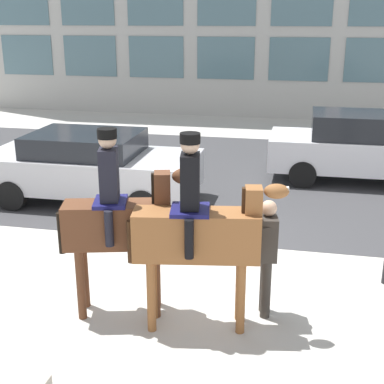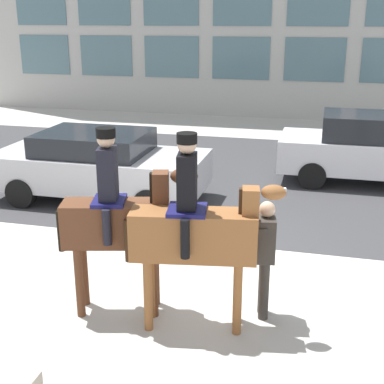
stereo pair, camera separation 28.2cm
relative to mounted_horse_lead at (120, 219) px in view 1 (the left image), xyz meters
name	(u,v)px [view 1 (the left image)]	position (x,y,z in m)	size (l,w,h in m)	color
ground_plane	(192,254)	(0.53, 1.94, -1.32)	(80.00, 80.00, 0.00)	#B2AFA8
road_surface	(231,175)	(0.53, 6.69, -1.32)	(24.98, 8.50, 0.01)	#38383A
mounted_horse_lead	(120,219)	(0.00, 0.00, 0.00)	(1.78, 0.75, 2.48)	#59331E
mounted_horse_companion	(199,230)	(1.04, -0.12, -0.02)	(1.93, 0.68, 2.50)	brown
pedestrian_bystander	(266,249)	(1.83, 0.31, -0.39)	(0.82, 0.54, 1.59)	#332D28
street_car_near_lane	(91,165)	(-2.13, 4.20, -0.55)	(4.47, 2.02, 1.46)	#B7B7BC
street_car_far_lane	(360,147)	(3.56, 6.85, -0.49)	(4.26, 1.84, 1.63)	silver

